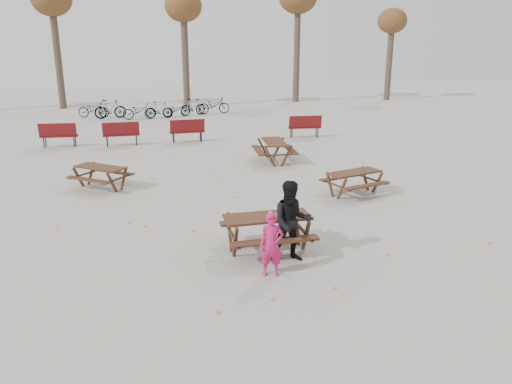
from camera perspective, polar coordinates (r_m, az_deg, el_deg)
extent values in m
plane|color=gray|center=(10.68, 1.29, -6.66)|extent=(80.00, 80.00, 0.00)
cube|color=#321D12|center=(10.41, 1.32, -2.88)|extent=(1.80, 0.70, 0.05)
cube|color=#321D12|center=(9.98, 2.20, -5.63)|extent=(1.80, 0.25, 0.05)
cube|color=#321D12|center=(11.05, 0.50, -3.32)|extent=(1.80, 0.25, 0.05)
cylinder|color=#321D12|center=(10.11, -2.38, -5.83)|extent=(0.08, 0.08, 0.73)
cylinder|color=#321D12|center=(10.66, -3.03, -4.62)|extent=(0.08, 0.08, 0.73)
cylinder|color=#321D12|center=(10.49, 5.70, -5.05)|extent=(0.08, 0.08, 0.73)
cylinder|color=#321D12|center=(11.02, 4.67, -3.92)|extent=(0.08, 0.08, 0.73)
cube|color=silver|center=(10.30, 2.45, -2.84)|extent=(0.18, 0.11, 0.03)
ellipsoid|color=tan|center=(10.29, 2.45, -2.62)|extent=(0.14, 0.06, 0.05)
cylinder|color=silver|center=(10.19, 1.64, -2.71)|extent=(0.06, 0.06, 0.15)
cylinder|color=#DC4A0B|center=(10.20, 1.64, -2.81)|extent=(0.07, 0.07, 0.05)
cylinder|color=white|center=(10.17, 1.64, -2.26)|extent=(0.03, 0.03, 0.02)
imported|color=#BF1758|center=(9.38, 1.78, -6.05)|extent=(0.50, 0.39, 1.23)
imported|color=black|center=(9.93, 4.10, -3.40)|extent=(0.89, 0.74, 1.67)
imported|color=black|center=(30.59, -18.07, 8.97)|extent=(1.86, 1.02, 0.93)
imported|color=black|center=(29.93, -16.32, 9.09)|extent=(1.83, 0.80, 1.06)
imported|color=black|center=(29.18, -13.23, 9.01)|extent=(1.81, 0.69, 0.94)
imported|color=black|center=(29.44, -11.00, 9.21)|extent=(1.61, 0.68, 0.94)
imported|color=black|center=(29.81, -9.12, 9.28)|extent=(1.55, 0.56, 0.81)
imported|color=black|center=(30.23, -7.21, 9.64)|extent=(1.71, 1.11, 1.00)
imported|color=black|center=(30.78, -4.85, 9.84)|extent=(1.91, 0.68, 1.00)
cylinder|color=#382B21|center=(35.25, -21.69, 13.97)|extent=(0.44, 0.44, 6.30)
cylinder|color=#382B21|center=(34.16, -8.06, 14.60)|extent=(0.44, 0.44, 5.95)
ellipsoid|color=brown|center=(34.20, -8.31, 20.30)|extent=(2.38, 2.38, 2.02)
cylinder|color=#382B21|center=(36.82, 4.68, 15.41)|extent=(0.44, 0.44, 6.65)
cylinder|color=#382B21|center=(39.17, 14.96, 13.98)|extent=(0.44, 0.44, 5.25)
ellipsoid|color=brown|center=(39.16, 15.31, 18.36)|extent=(2.10, 2.10, 1.79)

